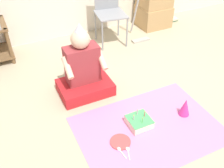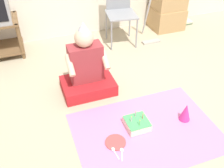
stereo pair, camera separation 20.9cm
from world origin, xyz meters
name	(u,v)px [view 1 (the left image)]	position (x,y,z in m)	size (l,w,h in m)	color
ground_plane	(161,105)	(0.00, 0.00, 0.00)	(16.00, 16.00, 0.00)	tan
folding_chair	(109,6)	(0.13, 1.63, 0.53)	(0.46, 0.47, 0.94)	gray
cardboard_box_stack	(154,7)	(1.02, 1.79, 0.33)	(0.50, 0.46, 0.68)	tan
dust_mop	(139,20)	(0.56, 1.47, 0.31)	(0.28, 0.37, 1.11)	#B2ADA3
book_pile	(173,19)	(1.45, 1.79, 0.03)	(0.17, 0.14, 0.06)	#60936B
person_seated	(83,72)	(-0.67, 0.60, 0.27)	(0.59, 0.42, 0.85)	red
party_cloth	(149,129)	(-0.31, -0.23, 0.00)	(1.40, 1.00, 0.01)	pink
birthday_cake	(139,122)	(-0.37, -0.15, 0.05)	(0.22, 0.22, 0.15)	#F4E0C6
party_hat_blue	(185,107)	(0.13, -0.22, 0.10)	(0.11, 0.11, 0.19)	#CC338C
paper_plate	(120,142)	(-0.64, -0.27, 0.01)	(0.20, 0.20, 0.01)	#D84C4C
plastic_spoon_near	(120,150)	(-0.69, -0.35, 0.01)	(0.04, 0.15, 0.01)	white
plastic_spoon_far	(128,150)	(-0.63, -0.38, 0.01)	(0.06, 0.14, 0.01)	white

